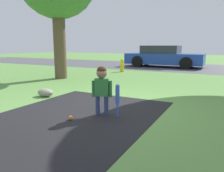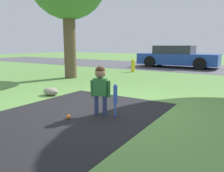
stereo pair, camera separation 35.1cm
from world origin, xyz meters
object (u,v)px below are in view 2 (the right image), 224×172
child (100,84)px  fire_hydrant (133,66)px  sports_ball (69,117)px  parked_car (177,57)px  baseball_bat (115,96)px

child → fire_hydrant: 7.03m
sports_ball → parked_car: 10.63m
baseball_bat → parked_car: (-1.83, 10.03, 0.23)m
baseball_bat → fire_hydrant: 7.12m
baseball_bat → sports_ball: baseball_bat is taller
fire_hydrant → parked_car: (1.14, 3.56, 0.31)m
parked_car → fire_hydrant: bearing=-108.7°
sports_ball → parked_car: (-1.17, 10.55, 0.59)m
child → sports_ball: size_ratio=11.65×
baseball_bat → sports_ball: (-0.66, -0.53, -0.36)m
child → baseball_bat: size_ratio=1.50×
sports_ball → baseball_bat: bearing=38.8°
child → baseball_bat: child is taller
sports_ball → fire_hydrant: size_ratio=0.12×
baseball_bat → parked_car: parked_car is taller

